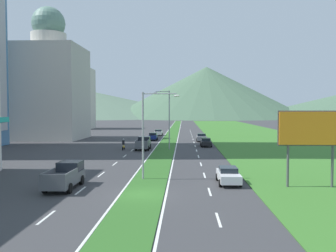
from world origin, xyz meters
TOP-DOWN VIEW (x-y plane):
  - ground_plane at (0.00, 0.00)m, footprint 600.00×600.00m
  - grass_median at (0.00, 60.00)m, footprint 3.20×240.00m
  - grass_verge_right at (20.60, 60.00)m, footprint 24.00×240.00m
  - lane_dash_left_2 at (-5.10, -5.78)m, footprint 0.16×2.80m
  - lane_dash_left_3 at (-5.10, 1.32)m, footprint 0.16×2.80m
  - lane_dash_left_4 at (-5.10, 8.43)m, footprint 0.16×2.80m
  - lane_dash_left_5 at (-5.10, 15.54)m, footprint 0.16×2.80m
  - lane_dash_left_6 at (-5.10, 22.65)m, footprint 0.16×2.80m
  - lane_dash_left_7 at (-5.10, 29.76)m, footprint 0.16×2.80m
  - lane_dash_left_8 at (-5.10, 36.87)m, footprint 0.16×2.80m
  - lane_dash_left_9 at (-5.10, 43.97)m, footprint 0.16×2.80m
  - lane_dash_left_10 at (-5.10, 51.08)m, footprint 0.16×2.80m
  - lane_dash_left_11 at (-5.10, 58.19)m, footprint 0.16×2.80m
  - lane_dash_left_12 at (-5.10, 65.30)m, footprint 0.16×2.80m
  - lane_dash_left_13 at (-5.10, 72.41)m, footprint 0.16×2.80m
  - lane_dash_left_14 at (-5.10, 79.52)m, footprint 0.16×2.80m
  - lane_dash_left_15 at (-5.10, 86.62)m, footprint 0.16×2.80m
  - lane_dash_right_2 at (5.10, -5.78)m, footprint 0.16×2.80m
  - lane_dash_right_3 at (5.10, 1.32)m, footprint 0.16×2.80m
  - lane_dash_right_4 at (5.10, 8.43)m, footprint 0.16×2.80m
  - lane_dash_right_5 at (5.10, 15.54)m, footprint 0.16×2.80m
  - lane_dash_right_6 at (5.10, 22.65)m, footprint 0.16×2.80m
  - lane_dash_right_7 at (5.10, 29.76)m, footprint 0.16×2.80m
  - lane_dash_right_8 at (5.10, 36.87)m, footprint 0.16×2.80m
  - lane_dash_right_9 at (5.10, 43.97)m, footprint 0.16×2.80m
  - lane_dash_right_10 at (5.10, 51.08)m, footprint 0.16×2.80m
  - lane_dash_right_11 at (5.10, 58.19)m, footprint 0.16×2.80m
  - lane_dash_right_12 at (5.10, 65.30)m, footprint 0.16×2.80m
  - lane_dash_right_13 at (5.10, 72.41)m, footprint 0.16×2.80m
  - lane_dash_right_14 at (5.10, 79.52)m, footprint 0.16×2.80m
  - lane_dash_right_15 at (5.10, 86.62)m, footprint 0.16×2.80m
  - edge_line_median_left at (-1.75, 60.00)m, footprint 0.16×240.00m
  - edge_line_median_right at (1.75, 60.00)m, footprint 0.16×240.00m
  - domed_building at (-26.41, 51.17)m, footprint 14.43×14.43m
  - midrise_colored at (-34.12, 93.29)m, footprint 12.08×12.08m
  - hill_far_left at (-83.03, 295.35)m, footprint 220.22×220.22m
  - hill_far_center at (21.55, 267.88)m, footprint 160.69×160.69m
  - street_lamp_near at (-0.22, 6.13)m, footprint 3.45×0.45m
  - street_lamp_mid at (0.49, 30.88)m, footprint 2.58×0.34m
  - billboard_roadside at (13.44, 3.17)m, footprint 5.34×0.28m
  - car_0 at (6.94, 4.57)m, footprint 1.88×4.44m
  - car_1 at (6.96, 36.30)m, footprint 1.91×4.48m
  - car_2 at (-3.22, 62.36)m, footprint 1.97×4.21m
  - car_3 at (-3.42, 48.87)m, footprint 1.87×4.16m
  - car_4 at (6.66, 46.12)m, footprint 2.02×4.48m
  - pickup_truck_0 at (-6.63, 2.29)m, footprint 2.18×5.40m
  - pickup_truck_1 at (-3.45, 31.08)m, footprint 2.18×5.40m
  - motorcycle_rider at (-6.57, 30.25)m, footprint 0.36×2.00m

SIDE VIEW (x-z plane):
  - ground_plane at x=0.00m, z-range 0.00..0.00m
  - lane_dash_left_2 at x=-5.10m, z-range 0.00..0.01m
  - lane_dash_left_3 at x=-5.10m, z-range 0.00..0.01m
  - lane_dash_left_4 at x=-5.10m, z-range 0.00..0.01m
  - lane_dash_left_5 at x=-5.10m, z-range 0.00..0.01m
  - lane_dash_left_6 at x=-5.10m, z-range 0.00..0.01m
  - lane_dash_left_7 at x=-5.10m, z-range 0.00..0.01m
  - lane_dash_left_8 at x=-5.10m, z-range 0.00..0.01m
  - lane_dash_left_9 at x=-5.10m, z-range 0.00..0.01m
  - lane_dash_left_10 at x=-5.10m, z-range 0.00..0.01m
  - lane_dash_left_11 at x=-5.10m, z-range 0.00..0.01m
  - lane_dash_left_12 at x=-5.10m, z-range 0.00..0.01m
  - lane_dash_left_13 at x=-5.10m, z-range 0.00..0.01m
  - lane_dash_left_14 at x=-5.10m, z-range 0.00..0.01m
  - lane_dash_left_15 at x=-5.10m, z-range 0.00..0.01m
  - lane_dash_right_2 at x=5.10m, z-range 0.00..0.01m
  - lane_dash_right_3 at x=5.10m, z-range 0.00..0.01m
  - lane_dash_right_4 at x=5.10m, z-range 0.00..0.01m
  - lane_dash_right_5 at x=5.10m, z-range 0.00..0.01m
  - lane_dash_right_6 at x=5.10m, z-range 0.00..0.01m
  - lane_dash_right_7 at x=5.10m, z-range 0.00..0.01m
  - lane_dash_right_8 at x=5.10m, z-range 0.00..0.01m
  - lane_dash_right_9 at x=5.10m, z-range 0.00..0.01m
  - lane_dash_right_10 at x=5.10m, z-range 0.00..0.01m
  - lane_dash_right_11 at x=5.10m, z-range 0.00..0.01m
  - lane_dash_right_12 at x=5.10m, z-range 0.00..0.01m
  - lane_dash_right_13 at x=5.10m, z-range 0.00..0.01m
  - lane_dash_right_14 at x=5.10m, z-range 0.00..0.01m
  - lane_dash_right_15 at x=5.10m, z-range 0.00..0.01m
  - edge_line_median_left at x=-1.75m, z-range 0.00..0.01m
  - edge_line_median_right at x=1.75m, z-range 0.00..0.01m
  - grass_median at x=0.00m, z-range 0.00..0.06m
  - grass_verge_right at x=20.60m, z-range 0.00..0.06m
  - car_0 at x=6.94m, z-range 0.03..1.46m
  - motorcycle_rider at x=-6.57m, z-range -0.15..1.65m
  - car_1 at x=6.96m, z-range 0.01..1.50m
  - car_2 at x=-3.22m, z-range 0.02..1.53m
  - car_3 at x=-3.42m, z-range 0.00..1.59m
  - car_4 at x=6.66m, z-range 0.01..1.61m
  - pickup_truck_0 at x=-6.63m, z-range -0.02..1.98m
  - pickup_truck_1 at x=-3.45m, z-range -0.02..1.98m
  - billboard_roadside at x=13.44m, z-range 1.49..7.84m
  - street_lamp_near at x=-0.22m, z-range 0.73..8.76m
  - street_lamp_mid at x=0.49m, z-range 0.66..10.15m
  - midrise_colored at x=-34.12m, z-range 0.00..20.45m
  - domed_building at x=-26.41m, z-range -2.73..26.08m
  - hill_far_left at x=-83.03m, z-range 0.00..23.73m
  - hill_far_center at x=21.55m, z-range 0.00..41.46m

